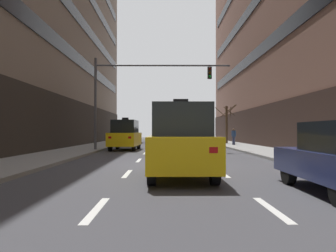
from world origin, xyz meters
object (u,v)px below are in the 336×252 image
(taxi_driving_1, at_px, (168,136))
(taxi_driving_3, at_px, (125,135))
(pedestrian_0, at_px, (234,136))
(street_tree_0, at_px, (227,123))
(taxi_driving_2, at_px, (181,142))
(traffic_signal_0, at_px, (137,86))
(taxi_driving_0, at_px, (170,136))

(taxi_driving_1, height_order, taxi_driving_3, taxi_driving_3)
(taxi_driving_1, height_order, pedestrian_0, taxi_driving_1)
(taxi_driving_3, height_order, street_tree_0, street_tree_0)
(taxi_driving_2, height_order, taxi_driving_3, taxi_driving_3)
(taxi_driving_3, xyz_separation_m, street_tree_0, (9.45, 9.55, 1.19))
(traffic_signal_0, bearing_deg, taxi_driving_2, -79.53)
(taxi_driving_1, height_order, taxi_driving_2, taxi_driving_2)
(traffic_signal_0, bearing_deg, taxi_driving_3, 123.59)
(traffic_signal_0, relative_size, street_tree_0, 2.33)
(pedestrian_0, bearing_deg, taxi_driving_1, 128.08)
(pedestrian_0, bearing_deg, taxi_driving_3, -148.15)
(street_tree_0, bearing_deg, pedestrian_0, -91.12)
(traffic_signal_0, bearing_deg, taxi_driving_0, -23.54)
(taxi_driving_1, distance_m, traffic_signal_0, 15.63)
(taxi_driving_1, bearing_deg, taxi_driving_0, -90.45)
(traffic_signal_0, distance_m, pedestrian_0, 11.71)
(taxi_driving_2, bearing_deg, street_tree_0, 75.97)
(pedestrian_0, bearing_deg, taxi_driving_2, -106.27)
(taxi_driving_2, relative_size, traffic_signal_0, 0.48)
(taxi_driving_1, bearing_deg, street_tree_0, -32.83)
(taxi_driving_2, relative_size, taxi_driving_3, 0.97)
(taxi_driving_1, xyz_separation_m, pedestrian_0, (5.97, -7.62, 0.16))
(taxi_driving_3, distance_m, street_tree_0, 13.49)
(taxi_driving_0, height_order, taxi_driving_3, taxi_driving_3)
(taxi_driving_1, bearing_deg, taxi_driving_2, -89.96)
(taxi_driving_3, height_order, traffic_signal_0, traffic_signal_0)
(taxi_driving_2, height_order, pedestrian_0, taxi_driving_2)
(taxi_driving_1, relative_size, taxi_driving_2, 1.00)
(taxi_driving_1, bearing_deg, taxi_driving_3, -104.21)
(taxi_driving_2, bearing_deg, taxi_driving_0, 90.69)
(taxi_driving_0, bearing_deg, pedestrian_0, 53.85)
(street_tree_0, bearing_deg, traffic_signal_0, -127.27)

